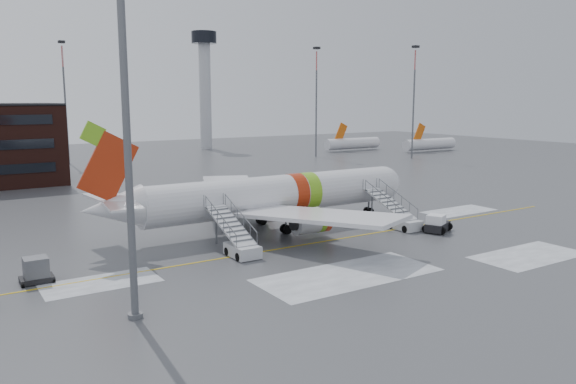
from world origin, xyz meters
TOP-DOWN VIEW (x-y plane):
  - ground at (0.00, 0.00)m, footprint 260.00×260.00m
  - airliner at (-3.45, 5.85)m, footprint 35.03×32.97m
  - airstair_fwd at (7.97, -0.69)m, footprint 2.05×7.70m
  - airstair_aft at (-10.34, -0.69)m, footprint 2.05×7.70m
  - pushback_tug at (9.91, -3.89)m, footprint 3.50×3.17m
  - uld_container at (-25.80, 0.55)m, footprint 2.25×1.72m
  - light_mast_near at (-21.92, -9.69)m, footprint 1.20×1.20m
  - control_tower at (30.00, 95.00)m, footprint 6.40×6.40m
  - light_mast_far_ne at (42.00, 62.00)m, footprint 1.20×1.20m
  - light_mast_far_n at (-8.00, 78.00)m, footprint 1.20×1.20m
  - light_mast_far_e at (58.00, 48.00)m, footprint 1.20×1.20m
  - distant_aircraft at (62.50, 64.00)m, footprint 35.00×18.00m

SIDE VIEW (x-z plane):
  - ground at x=0.00m, z-range 0.00..0.00m
  - distant_aircraft at x=62.50m, z-range -4.00..4.00m
  - pushback_tug at x=9.91m, z-range -0.10..1.66m
  - uld_container at x=-25.80m, z-range -0.06..1.77m
  - airstair_fwd at x=7.97m, z-range -0.68..2.81m
  - airstair_aft at x=-10.34m, z-range -0.68..2.81m
  - airliner at x=-3.45m, z-range -2.17..9.01m
  - light_mast_far_ne at x=42.00m, z-range 1.71..25.96m
  - light_mast_far_n at x=-8.00m, z-range 1.71..25.96m
  - light_mast_far_e at x=58.00m, z-range 1.71..25.96m
  - light_mast_near at x=-21.92m, z-range 0.39..28.60m
  - control_tower at x=30.00m, z-range 3.75..33.75m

